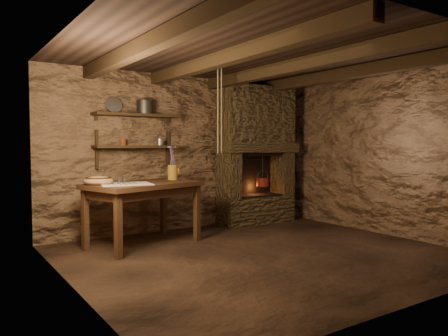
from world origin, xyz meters
TOP-DOWN VIEW (x-y plane):
  - floor at (0.00, 0.00)m, footprint 4.50×4.50m
  - back_wall at (0.00, 2.00)m, footprint 4.50×0.04m
  - front_wall at (0.00, -2.00)m, footprint 4.50×0.04m
  - left_wall at (-2.25, 0.00)m, footprint 0.04×4.00m
  - right_wall at (2.25, 0.00)m, footprint 0.04×4.00m
  - ceiling at (0.00, 0.00)m, footprint 4.50×4.00m
  - beam_far_left at (-1.50, 0.00)m, footprint 0.14×3.95m
  - beam_mid_left at (-0.50, 0.00)m, footprint 0.14×3.95m
  - beam_mid_right at (0.50, 0.00)m, footprint 0.14×3.95m
  - beam_far_right at (1.50, 0.00)m, footprint 0.14×3.95m
  - shelf_lower at (-0.85, 1.84)m, footprint 1.25×0.30m
  - shelf_upper at (-0.85, 1.84)m, footprint 1.25×0.30m
  - hearth at (1.25, 1.77)m, footprint 1.43×0.51m
  - work_table at (-1.01, 1.25)m, footprint 1.63×1.20m
  - linen_cloth at (-1.30, 1.13)m, footprint 0.70×0.61m
  - pewter_cutlery_row at (-1.30, 1.11)m, footprint 0.55×0.30m
  - drinking_glasses at (-1.28, 1.25)m, footprint 0.20×0.06m
  - stoneware_jug at (-0.49, 1.44)m, footprint 0.15×0.14m
  - wooden_bowl at (-1.59, 1.30)m, footprint 0.39×0.39m
  - iron_stockpot at (-0.73, 1.84)m, footprint 0.24×0.24m
  - tin_pan at (-1.16, 1.94)m, footprint 0.25×0.13m
  - small_kettle at (-0.49, 1.84)m, footprint 0.15×0.12m
  - rusty_tin at (-1.07, 1.84)m, footprint 0.12×0.12m
  - red_pot at (1.36, 1.72)m, footprint 0.27×0.27m
  - hanging_ropes at (0.05, 1.05)m, footprint 0.08×0.08m

SIDE VIEW (x-z plane):
  - floor at x=0.00m, z-range 0.00..0.00m
  - work_table at x=-1.01m, z-range 0.03..0.86m
  - red_pot at x=1.36m, z-range 0.43..0.97m
  - linen_cloth at x=-1.30m, z-range 0.83..0.84m
  - pewter_cutlery_row at x=-1.30m, z-range 0.84..0.85m
  - wooden_bowl at x=-1.59m, z-range 0.81..0.94m
  - drinking_glasses at x=-1.28m, z-range 0.84..0.92m
  - stoneware_jug at x=-0.49m, z-range 0.80..1.28m
  - back_wall at x=0.00m, z-range 0.00..2.40m
  - front_wall at x=0.00m, z-range 0.00..2.40m
  - left_wall at x=-2.25m, z-range 0.00..2.40m
  - right_wall at x=2.25m, z-range 0.00..2.40m
  - hearth at x=1.25m, z-range 0.08..2.38m
  - shelf_lower at x=-0.85m, z-range 1.28..1.32m
  - rusty_tin at x=-1.07m, z-range 1.32..1.41m
  - small_kettle at x=-0.49m, z-range 1.29..1.44m
  - shelf_upper at x=-0.85m, z-range 1.73..1.77m
  - hanging_ropes at x=0.05m, z-range 1.20..2.40m
  - iron_stockpot at x=-0.73m, z-range 1.77..1.94m
  - tin_pan at x=-1.16m, z-range 1.77..2.01m
  - beam_far_left at x=-1.50m, z-range 2.23..2.39m
  - beam_mid_left at x=-0.50m, z-range 2.23..2.39m
  - beam_mid_right at x=0.50m, z-range 2.23..2.39m
  - beam_far_right at x=1.50m, z-range 2.23..2.39m
  - ceiling at x=0.00m, z-range 2.38..2.42m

